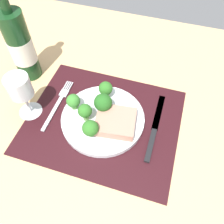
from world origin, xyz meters
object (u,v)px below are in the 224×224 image
at_px(plate, 103,119).
at_px(wine_bottle, 21,46).
at_px(steak, 115,122).
at_px(knife, 154,131).
at_px(fork, 58,104).
at_px(wine_glass, 20,89).

relative_size(plate, wine_bottle, 0.75).
xyz_separation_m(steak, knife, (0.11, 0.02, -0.03)).
distance_m(plate, fork, 0.15).
relative_size(knife, wine_glass, 1.66).
bearing_deg(fork, knife, -1.88).
distance_m(plate, steak, 0.05).
distance_m(steak, fork, 0.19).
height_order(knife, wine_glass, wine_glass).
xyz_separation_m(plate, knife, (0.15, 0.01, -0.00)).
distance_m(knife, wine_bottle, 0.46).
relative_size(plate, wine_glass, 1.68).
height_order(plate, steak, steak).
xyz_separation_m(knife, wine_bottle, (-0.43, 0.10, 0.11)).
bearing_deg(knife, wine_bottle, 164.29).
xyz_separation_m(steak, fork, (-0.19, 0.03, -0.03)).
bearing_deg(steak, wine_bottle, 159.88).
bearing_deg(wine_glass, fork, 34.71).
distance_m(steak, wine_bottle, 0.36).
xyz_separation_m(wine_bottle, wine_glass, (0.08, -0.14, -0.01)).
xyz_separation_m(knife, wine_glass, (-0.36, -0.04, 0.09)).
xyz_separation_m(fork, wine_glass, (-0.07, -0.05, 0.09)).
relative_size(steak, fork, 0.55).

